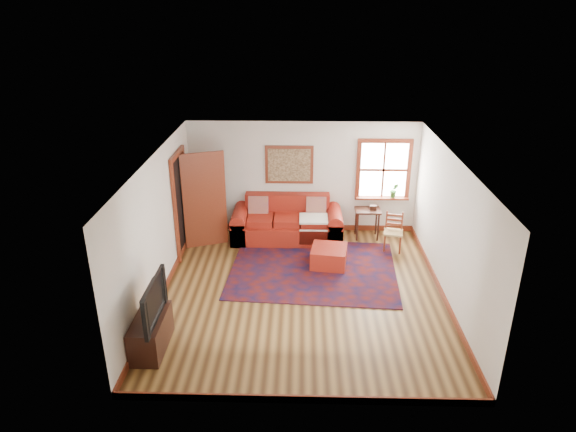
{
  "coord_description": "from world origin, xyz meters",
  "views": [
    {
      "loc": [
        -0.04,
        -7.96,
        4.88
      ],
      "look_at": [
        -0.27,
        0.6,
        1.24
      ],
      "focal_mm": 32.0,
      "sensor_mm": 36.0,
      "label": 1
    }
  ],
  "objects_px": {
    "red_leather_sofa": "(287,225)",
    "red_ottoman": "(329,257)",
    "side_table": "(368,215)",
    "media_cabinet": "(151,333)",
    "ladder_back_chair": "(393,230)"
  },
  "relations": [
    {
      "from": "ladder_back_chair",
      "to": "media_cabinet",
      "type": "height_order",
      "value": "ladder_back_chair"
    },
    {
      "from": "side_table",
      "to": "ladder_back_chair",
      "type": "relative_size",
      "value": 0.81
    },
    {
      "from": "red_leather_sofa",
      "to": "side_table",
      "type": "relative_size",
      "value": 3.61
    },
    {
      "from": "red_ottoman",
      "to": "ladder_back_chair",
      "type": "xyz_separation_m",
      "value": [
        1.37,
        0.75,
        0.24
      ]
    },
    {
      "from": "side_table",
      "to": "red_leather_sofa",
      "type": "bearing_deg",
      "value": -177.43
    },
    {
      "from": "red_ottoman",
      "to": "media_cabinet",
      "type": "bearing_deg",
      "value": -127.89
    },
    {
      "from": "red_ottoman",
      "to": "ladder_back_chair",
      "type": "height_order",
      "value": "ladder_back_chair"
    },
    {
      "from": "red_ottoman",
      "to": "ladder_back_chair",
      "type": "bearing_deg",
      "value": 36.88
    },
    {
      "from": "red_ottoman",
      "to": "media_cabinet",
      "type": "height_order",
      "value": "media_cabinet"
    },
    {
      "from": "red_leather_sofa",
      "to": "red_ottoman",
      "type": "height_order",
      "value": "red_leather_sofa"
    },
    {
      "from": "ladder_back_chair",
      "to": "media_cabinet",
      "type": "bearing_deg",
      "value": -140.44
    },
    {
      "from": "side_table",
      "to": "media_cabinet",
      "type": "xyz_separation_m",
      "value": [
        -3.68,
        -4.01,
        -0.27
      ]
    },
    {
      "from": "red_ottoman",
      "to": "media_cabinet",
      "type": "relative_size",
      "value": 0.69
    },
    {
      "from": "red_leather_sofa",
      "to": "side_table",
      "type": "height_order",
      "value": "red_leather_sofa"
    },
    {
      "from": "ladder_back_chair",
      "to": "media_cabinet",
      "type": "relative_size",
      "value": 0.83
    }
  ]
}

